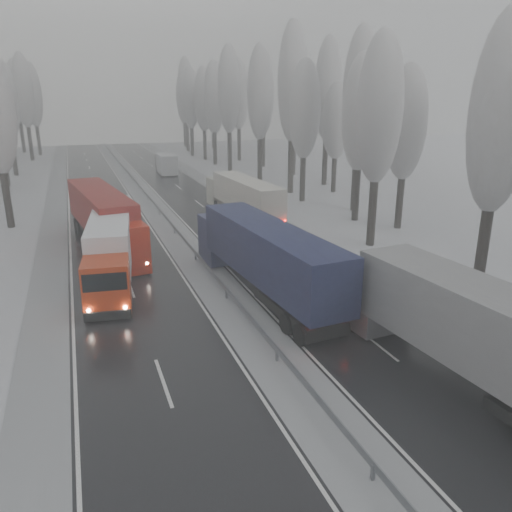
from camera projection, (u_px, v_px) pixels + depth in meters
carriageway_right at (253, 246)px, 40.87m from camera, size 7.50×200.00×0.03m
carriageway_left at (121, 260)px, 37.43m from camera, size 7.50×200.00×0.03m
median_slush at (190, 252)px, 39.15m from camera, size 3.00×200.00×0.04m
shoulder_right at (307, 240)px, 42.48m from camera, size 2.40×200.00×0.04m
shoulder_left at (50, 267)px, 35.81m from camera, size 2.40×200.00×0.04m
median_guardrail at (189, 245)px, 38.96m from camera, size 0.12×200.00×0.76m
tree_16 at (502, 116)px, 28.00m from camera, size 3.60×3.60×16.53m
tree_18 at (380, 110)px, 37.99m from camera, size 3.60×3.60×16.58m
tree_19 at (407, 124)px, 43.76m from camera, size 3.60×3.60×14.57m
tree_20 at (361, 114)px, 46.54m from camera, size 3.60×3.60×15.71m
tree_21 at (360, 93)px, 50.29m from camera, size 3.60×3.60×18.62m
tree_22 at (305, 110)px, 55.56m from camera, size 3.60×3.60×15.86m
tree_23 at (336, 122)px, 61.65m from camera, size 3.60×3.60×13.55m
tree_24 at (292, 84)px, 59.80m from camera, size 3.60×3.60×20.49m
tree_25 at (328, 90)px, 65.85m from camera, size 3.60×3.60×19.44m
tree_26 at (260, 94)px, 69.20m from camera, size 3.60×3.60×18.78m
tree_27 at (295, 99)px, 75.34m from camera, size 3.60×3.60×17.62m
tree_28 at (229, 91)px, 78.19m from camera, size 3.60×3.60×19.62m
tree_29 at (264, 97)px, 84.47m from camera, size 3.60×3.60×18.11m
tree_30 at (214, 98)px, 87.33m from camera, size 3.60×3.60×17.86m
tree_31 at (239, 95)px, 92.70m from camera, size 3.60×3.60×18.58m
tree_32 at (204, 100)px, 94.17m from camera, size 3.60×3.60×17.33m
tree_33 at (214, 110)px, 99.36m from camera, size 3.60×3.60×14.33m
tree_34 at (190, 99)px, 100.18m from camera, size 3.60×3.60×17.63m
tree_35 at (228, 97)px, 106.65m from camera, size 3.60×3.60×18.25m
tree_36 at (186, 91)px, 108.91m from camera, size 3.60×3.60×20.23m
tree_37 at (212, 102)px, 115.52m from camera, size 3.60×3.60×16.37m
tree_38 at (183, 97)px, 119.35m from camera, size 3.60×3.60×17.97m
tree_39 at (191, 102)px, 124.20m from camera, size 3.60×3.60×16.19m
tree_70 at (6, 101)px, 74.47m from camera, size 3.60×3.60×17.09m
tree_74 at (23, 91)px, 92.40m from camera, size 3.60×3.60×19.68m
tree_76 at (33, 96)px, 101.36m from camera, size 3.60×3.60×18.55m
tree_77 at (7, 109)px, 103.92m from camera, size 3.60×3.60×14.32m
tree_78 at (16, 92)px, 105.91m from camera, size 3.60×3.60×19.55m
tree_79 at (5, 100)px, 109.06m from camera, size 3.60×3.60×17.07m
truck_grey_tarp at (479, 333)px, 19.88m from camera, size 4.15×18.03×4.59m
truck_blue_box at (261, 252)px, 30.32m from camera, size 4.14×17.78×4.52m
truck_cream_box at (242, 195)px, 49.73m from camera, size 3.33×15.81×4.03m
box_truck_distant at (166, 163)px, 79.35m from camera, size 2.88×8.43×3.11m
truck_red_white at (111, 241)px, 33.67m from camera, size 4.43×16.07×4.09m
truck_red_red at (104, 216)px, 39.55m from camera, size 5.11×17.83×4.53m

